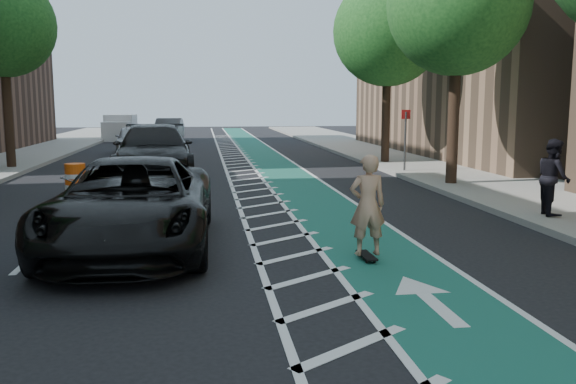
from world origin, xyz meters
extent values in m
plane|color=black|center=(0.00, 0.00, 0.00)|extent=(120.00, 120.00, 0.00)
cube|color=#1B604F|center=(3.00, 10.00, 0.01)|extent=(2.00, 90.00, 0.01)
cube|color=silver|center=(1.50, 10.00, 0.01)|extent=(1.40, 90.00, 0.01)
cube|color=gray|center=(9.50, 10.00, 0.07)|extent=(5.00, 90.00, 0.15)
cube|color=gray|center=(7.05, 10.00, 0.08)|extent=(0.12, 90.00, 0.16)
cylinder|color=#382619|center=(7.90, 8.00, 2.20)|extent=(0.36, 0.36, 4.40)
sphere|color=#17451A|center=(7.90, 8.00, 5.80)|extent=(4.20, 4.20, 4.20)
cylinder|color=#382619|center=(7.90, 16.00, 2.20)|extent=(0.36, 0.36, 4.40)
sphere|color=#17451A|center=(7.90, 16.00, 5.80)|extent=(4.20, 4.20, 4.20)
cylinder|color=#382619|center=(-7.90, 16.00, 2.20)|extent=(0.36, 0.36, 4.40)
sphere|color=#17451A|center=(-7.90, 16.00, 5.80)|extent=(4.20, 4.20, 4.20)
cylinder|color=#4C4C4C|center=(7.60, 12.00, 1.20)|extent=(0.08, 0.08, 2.40)
cube|color=red|center=(7.60, 12.00, 2.30)|extent=(0.35, 0.02, 0.35)
cube|color=black|center=(2.70, -0.43, 0.08)|extent=(0.22, 0.73, 0.03)
cylinder|color=black|center=(2.62, -0.19, 0.03)|extent=(0.03, 0.06, 0.06)
cylinder|color=black|center=(2.77, -0.19, 0.03)|extent=(0.03, 0.06, 0.06)
cylinder|color=black|center=(2.63, -0.67, 0.03)|extent=(0.03, 0.06, 0.06)
cylinder|color=black|center=(2.78, -0.67, 0.03)|extent=(0.03, 0.06, 0.06)
imported|color=tan|center=(2.70, -0.43, 0.98)|extent=(0.65, 0.44, 1.77)
imported|color=black|center=(-1.45, 0.97, 0.86)|extent=(3.01, 6.25, 1.72)
imported|color=black|center=(-1.89, 12.00, 0.98)|extent=(3.09, 6.86, 1.95)
imported|color=#A7A8AC|center=(-3.93, 23.62, 0.75)|extent=(2.26, 4.58, 1.50)
imported|color=#535458|center=(-2.48, 33.45, 0.82)|extent=(2.05, 5.07, 1.64)
imported|color=black|center=(7.92, 2.42, 1.04)|extent=(0.84, 0.99, 1.78)
cube|color=silver|center=(-6.14, 36.35, 0.92)|extent=(2.12, 3.01, 1.84)
cube|color=silver|center=(-6.21, 34.14, 0.69)|extent=(1.89, 1.53, 1.38)
cylinder|color=black|center=(-7.05, 33.79, 0.32)|extent=(0.25, 0.65, 0.65)
cylinder|color=black|center=(-5.39, 33.74, 0.32)|extent=(0.25, 0.65, 0.65)
cylinder|color=black|center=(-6.95, 37.11, 0.32)|extent=(0.25, 0.65, 0.65)
cylinder|color=black|center=(-5.29, 37.06, 0.32)|extent=(0.25, 0.65, 0.65)
cylinder|color=#EC520C|center=(-3.80, 7.60, 0.50)|extent=(0.58, 0.58, 1.00)
cylinder|color=silver|center=(-3.80, 7.60, 0.33)|extent=(0.59, 0.59, 0.13)
cylinder|color=silver|center=(-3.80, 7.60, 0.65)|extent=(0.59, 0.59, 0.13)
cylinder|color=black|center=(-3.80, 7.60, 0.02)|extent=(0.74, 0.74, 0.04)
cylinder|color=#ED590C|center=(-3.05, 11.48, 0.45)|extent=(0.52, 0.52, 0.91)
cylinder|color=silver|center=(-3.05, 11.48, 0.30)|extent=(0.54, 0.54, 0.12)
cylinder|color=silver|center=(-3.05, 11.48, 0.59)|extent=(0.54, 0.54, 0.12)
cylinder|color=black|center=(-3.05, 11.48, 0.02)|extent=(0.67, 0.67, 0.04)
cylinder|color=#FF5C0D|center=(-2.40, 18.59, 0.41)|extent=(0.47, 0.47, 0.81)
cylinder|color=silver|center=(-2.40, 18.59, 0.27)|extent=(0.48, 0.48, 0.11)
cylinder|color=silver|center=(-2.40, 18.59, 0.52)|extent=(0.48, 0.48, 0.11)
cylinder|color=black|center=(-2.40, 18.59, 0.02)|extent=(0.60, 0.60, 0.04)
camera|label=1|loc=(-0.12, -10.60, 2.76)|focal=38.00mm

